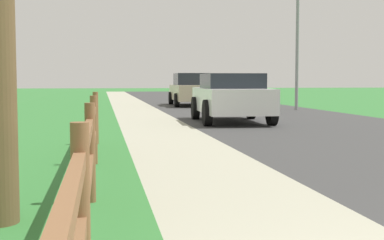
{
  "coord_description": "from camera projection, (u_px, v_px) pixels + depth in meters",
  "views": [
    {
      "loc": [
        -2.49,
        -1.68,
        1.32
      ],
      "look_at": [
        -0.94,
        7.68,
        0.62
      ],
      "focal_mm": 51.15,
      "sensor_mm": 36.0,
      "label": 1
    }
  ],
  "objects": [
    {
      "name": "ground_plane",
      "position": [
        153.0,
        107.0,
        26.75
      ],
      "size": [
        120.0,
        120.0,
        0.0
      ],
      "primitive_type": "plane",
      "color": "#337634"
    },
    {
      "name": "road_asphalt",
      "position": [
        215.0,
        104.0,
        29.29
      ],
      "size": [
        7.0,
        66.0,
        0.01
      ],
      "primitive_type": "cube",
      "color": "#3A3A3A",
      "rests_on": "ground"
    },
    {
      "name": "curb_concrete",
      "position": [
        92.0,
        105.0,
        28.23
      ],
      "size": [
        6.0,
        66.0,
        0.01
      ],
      "primitive_type": "cube",
      "color": "#AAA790",
      "rests_on": "ground"
    },
    {
      "name": "grass_verge",
      "position": [
        62.0,
        105.0,
        27.99
      ],
      "size": [
        5.0,
        66.0,
        0.0
      ],
      "primitive_type": "cube",
      "color": "#337634",
      "rests_on": "ground"
    },
    {
      "name": "rail_fence",
      "position": [
        90.0,
        145.0,
        5.83
      ],
      "size": [
        0.11,
        10.88,
        1.08
      ],
      "color": "brown",
      "rests_on": "ground"
    },
    {
      "name": "parked_suv_white",
      "position": [
        231.0,
        97.0,
        17.01
      ],
      "size": [
        2.27,
        4.44,
        1.51
      ],
      "color": "white",
      "rests_on": "ground"
    },
    {
      "name": "parked_car_beige",
      "position": [
        191.0,
        90.0,
        27.92
      ],
      "size": [
        2.18,
        5.02,
        1.65
      ],
      "color": "#C6B793",
      "rests_on": "ground"
    },
    {
      "name": "street_lamp",
      "position": [
        300.0,
        11.0,
        23.64
      ],
      "size": [
        1.17,
        0.2,
        7.32
      ],
      "color": "gray",
      "rests_on": "ground"
    }
  ]
}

